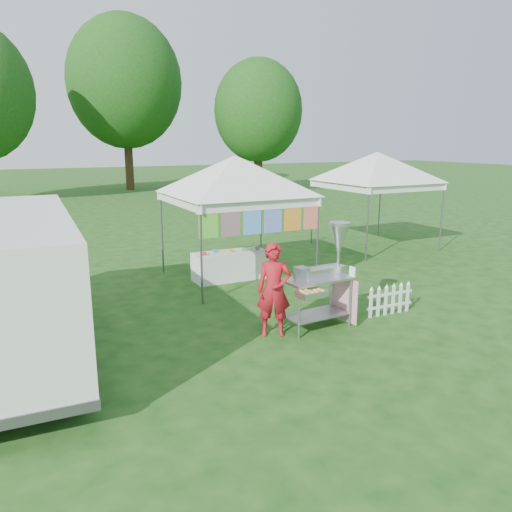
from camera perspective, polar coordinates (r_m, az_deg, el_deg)
ground at (r=9.42m, az=6.64°, el=-7.77°), size 120.00×120.00×0.00m
canopy_main at (r=11.88m, az=-2.41°, el=11.36°), size 4.24×4.24×3.45m
canopy_right at (r=16.13m, az=13.73°, el=11.46°), size 4.24×4.24×3.45m
tree_mid at (r=36.40m, az=-14.79°, el=18.62°), size 7.60×7.60×11.52m
tree_right at (r=32.94m, az=0.26°, el=16.25°), size 5.60×5.60×8.42m
donut_cart at (r=9.04m, az=8.08°, el=-1.27°), size 1.36×1.02×1.90m
vendor at (r=8.63m, az=2.05°, el=-3.89°), size 0.71×0.61×1.64m
picket_fence at (r=10.12m, az=15.01°, el=-4.93°), size 1.08×0.06×0.56m
display_table at (r=12.26m, az=-2.97°, el=-1.09°), size 1.80×0.70×0.69m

